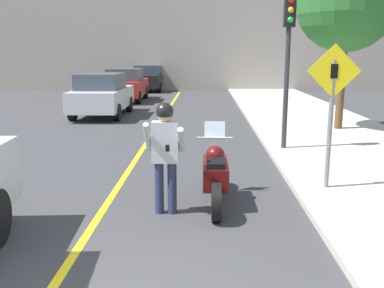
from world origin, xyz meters
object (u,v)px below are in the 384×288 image
(parked_car_red, at_px, (126,84))
(motorcycle, at_px, (215,174))
(parked_car_silver, at_px, (102,94))
(traffic_light, at_px, (288,43))
(parked_car_black, at_px, (149,78))
(person_biker, at_px, (165,147))
(crossing_sign, at_px, (332,103))
(street_tree, at_px, (347,1))

(parked_car_red, bearing_deg, motorcycle, -74.57)
(motorcycle, distance_m, parked_car_silver, 10.82)
(traffic_light, relative_size, parked_car_silver, 0.88)
(traffic_light, xyz_separation_m, parked_car_black, (-5.69, 17.79, -1.83))
(person_biker, relative_size, traffic_light, 0.47)
(crossing_sign, distance_m, parked_car_red, 16.14)
(motorcycle, relative_size, parked_car_silver, 0.51)
(traffic_light, relative_size, street_tree, 0.69)
(person_biker, height_order, traffic_light, traffic_light)
(traffic_light, relative_size, parked_car_red, 0.88)
(parked_car_silver, bearing_deg, person_biker, -71.79)
(motorcycle, distance_m, street_tree, 8.60)
(motorcycle, bearing_deg, traffic_light, 64.38)
(person_biker, bearing_deg, parked_car_black, 97.98)
(motorcycle, height_order, person_biker, person_biker)
(person_biker, relative_size, crossing_sign, 0.69)
(street_tree, bearing_deg, person_biker, -123.84)
(motorcycle, height_order, parked_car_silver, parked_car_silver)
(crossing_sign, height_order, parked_car_red, crossing_sign)
(parked_car_silver, xyz_separation_m, parked_car_red, (-0.04, 5.47, 0.00))
(crossing_sign, bearing_deg, traffic_light, 93.06)
(person_biker, xyz_separation_m, parked_car_red, (-3.48, 15.93, -0.21))
(crossing_sign, height_order, traffic_light, traffic_light)
(motorcycle, bearing_deg, parked_car_red, 105.43)
(crossing_sign, bearing_deg, parked_car_red, 112.82)
(motorcycle, xyz_separation_m, person_biker, (-0.77, -0.49, 0.57))
(parked_car_silver, xyz_separation_m, parked_car_black, (0.34, 11.63, 0.00))
(street_tree, distance_m, parked_car_black, 17.13)
(crossing_sign, height_order, parked_car_silver, crossing_sign)
(parked_car_silver, bearing_deg, street_tree, -21.32)
(motorcycle, bearing_deg, street_tree, 58.84)
(person_biker, distance_m, traffic_light, 5.27)
(parked_car_black, bearing_deg, crossing_sign, -74.41)
(person_biker, distance_m, street_tree, 9.17)
(motorcycle, distance_m, parked_car_red, 16.01)
(parked_car_silver, bearing_deg, motorcycle, -67.07)
(street_tree, bearing_deg, parked_car_red, 133.74)
(person_biker, xyz_separation_m, street_tree, (4.84, 7.23, 2.90))
(street_tree, bearing_deg, motorcycle, -121.16)
(motorcycle, xyz_separation_m, crossing_sign, (1.99, 0.57, 1.12))
(person_biker, bearing_deg, crossing_sign, 21.03)
(traffic_light, height_order, street_tree, street_tree)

